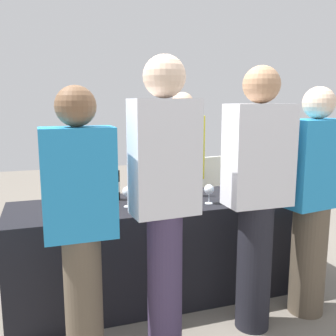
# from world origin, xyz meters

# --- Properties ---
(ground_plane) EXTENTS (12.00, 12.00, 0.00)m
(ground_plane) POSITION_xyz_m (0.00, 0.00, 0.00)
(ground_plane) COLOR slate
(tasting_table) EXTENTS (2.32, 0.67, 0.74)m
(tasting_table) POSITION_xyz_m (0.00, 0.00, 0.37)
(tasting_table) COLOR black
(tasting_table) RESTS_ON ground_plane
(wine_bottle_0) EXTENTS (0.07, 0.07, 0.33)m
(wine_bottle_0) POSITION_xyz_m (-0.56, 0.13, 0.86)
(wine_bottle_0) COLOR black
(wine_bottle_0) RESTS_ON tasting_table
(wine_bottle_1) EXTENTS (0.06, 0.06, 0.32)m
(wine_bottle_1) POSITION_xyz_m (-0.37, 0.15, 0.86)
(wine_bottle_1) COLOR black
(wine_bottle_1) RESTS_ON tasting_table
(wine_bottle_2) EXTENTS (0.08, 0.08, 0.30)m
(wine_bottle_2) POSITION_xyz_m (-0.10, 0.15, 0.85)
(wine_bottle_2) COLOR black
(wine_bottle_2) RESTS_ON tasting_table
(wine_bottle_3) EXTENTS (0.07, 0.07, 0.31)m
(wine_bottle_3) POSITION_xyz_m (0.21, 0.08, 0.85)
(wine_bottle_3) COLOR black
(wine_bottle_3) RESTS_ON tasting_table
(wine_bottle_4) EXTENTS (0.08, 0.08, 0.32)m
(wine_bottle_4) POSITION_xyz_m (0.68, 0.18, 0.86)
(wine_bottle_4) COLOR black
(wine_bottle_4) RESTS_ON tasting_table
(wine_glass_0) EXTENTS (0.06, 0.06, 0.13)m
(wine_glass_0) POSITION_xyz_m (-0.78, -0.15, 0.83)
(wine_glass_0) COLOR silver
(wine_glass_0) RESTS_ON tasting_table
(wine_glass_1) EXTENTS (0.08, 0.08, 0.15)m
(wine_glass_1) POSITION_xyz_m (-0.32, -0.07, 0.85)
(wine_glass_1) COLOR silver
(wine_glass_1) RESTS_ON tasting_table
(wine_glass_2) EXTENTS (0.07, 0.07, 0.14)m
(wine_glass_2) POSITION_xyz_m (0.26, -0.17, 0.84)
(wine_glass_2) COLOR silver
(wine_glass_2) RESTS_ON tasting_table
(wine_glass_3) EXTENTS (0.08, 0.08, 0.15)m
(wine_glass_3) POSITION_xyz_m (0.59, -0.09, 0.85)
(wine_glass_3) COLOR silver
(wine_glass_3) RESTS_ON tasting_table
(server_pouring) EXTENTS (0.37, 0.22, 1.56)m
(server_pouring) POSITION_xyz_m (0.34, 0.61, 0.85)
(server_pouring) COLOR brown
(server_pouring) RESTS_ON ground_plane
(guest_0) EXTENTS (0.38, 0.21, 1.56)m
(guest_0) POSITION_xyz_m (-0.70, -0.66, 0.85)
(guest_0) COLOR brown
(guest_0) RESTS_ON ground_plane
(guest_1) EXTENTS (0.38, 0.23, 1.73)m
(guest_1) POSITION_xyz_m (-0.24, -0.66, 0.96)
(guest_1) COLOR #3F3351
(guest_1) RESTS_ON ground_plane
(guest_2) EXTENTS (0.41, 0.23, 1.69)m
(guest_2) POSITION_xyz_m (0.39, -0.60, 0.92)
(guest_2) COLOR black
(guest_2) RESTS_ON ground_plane
(guest_3) EXTENTS (0.47, 0.31, 1.58)m
(guest_3) POSITION_xyz_m (0.85, -0.56, 0.84)
(guest_3) COLOR brown
(guest_3) RESTS_ON ground_plane
(menu_board) EXTENTS (0.60, 0.15, 0.89)m
(menu_board) POSITION_xyz_m (0.79, 1.04, 0.45)
(menu_board) COLOR white
(menu_board) RESTS_ON ground_plane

